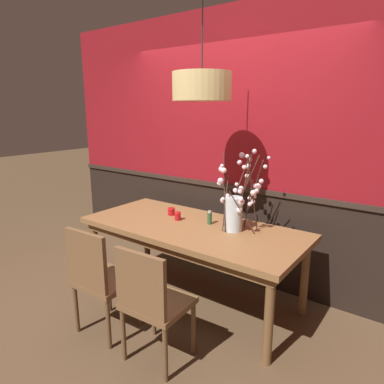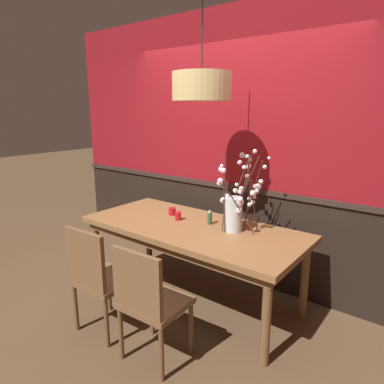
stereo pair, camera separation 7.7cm
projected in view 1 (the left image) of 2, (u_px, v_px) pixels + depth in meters
name	position (u px, v px, depth m)	size (l,w,h in m)	color
ground_plane	(192.00, 299.00, 3.41)	(24.00, 24.00, 0.00)	brown
back_wall	(233.00, 150.00, 3.65)	(4.74, 0.14, 2.83)	black
dining_table	(192.00, 234.00, 3.25)	(2.12, 0.95, 0.77)	olive
chair_near_side_right	(151.00, 299.00, 2.45)	(0.47, 0.44, 0.91)	brown
chair_near_side_left	(99.00, 276.00, 2.78)	(0.46, 0.45, 0.94)	brown
chair_far_side_left	(216.00, 219.00, 4.18)	(0.41, 0.41, 0.95)	brown
chair_far_side_right	(262.00, 233.00, 3.81)	(0.46, 0.46, 0.88)	brown
vase_with_blossoms	(236.00, 206.00, 3.06)	(0.43, 0.49, 0.71)	silver
candle_holder_nearer_center	(178.00, 216.00, 3.38)	(0.07, 0.07, 0.08)	red
candle_holder_nearer_edge	(171.00, 211.00, 3.54)	(0.08, 0.08, 0.08)	red
condiment_bottle	(210.00, 218.00, 3.26)	(0.04, 0.04, 0.13)	#2D5633
pendant_lamp	(202.00, 87.00, 2.89)	(0.50, 0.50, 0.93)	tan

